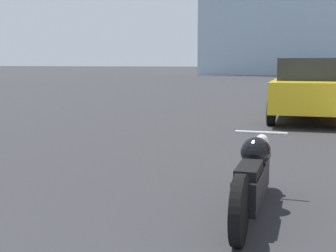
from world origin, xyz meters
name	(u,v)px	position (x,y,z in m)	size (l,w,h in m)	color
motorcycle	(253,177)	(2.65, 5.02, 0.40)	(0.62, 2.43, 0.80)	black
parked_car_yellow	(308,89)	(2.53, 13.82, 0.88)	(2.23, 4.69, 1.73)	gold
parked_car_green	(323,77)	(2.37, 25.80, 0.86)	(2.03, 4.46, 1.72)	#1E6B33
parked_car_red	(332,73)	(2.53, 37.07, 0.85)	(1.99, 4.50, 1.73)	red
parked_car_blue	(336,71)	(2.57, 49.74, 0.85)	(1.91, 4.52, 1.74)	#1E3899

